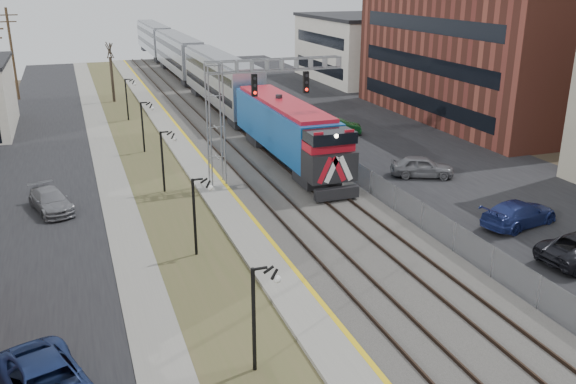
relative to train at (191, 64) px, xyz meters
name	(u,v)px	position (x,y,z in m)	size (l,w,h in m)	color
street_west	(42,173)	(-17.00, -31.70, -2.90)	(7.00, 120.00, 0.04)	black
sidewalk	(108,166)	(-12.50, -31.70, -2.88)	(2.00, 120.00, 0.08)	gray
grass_median	(150,162)	(-9.50, -31.70, -2.89)	(4.00, 120.00, 0.06)	#4B4F2A
platform	(190,157)	(-6.50, -31.70, -2.80)	(2.00, 120.00, 0.24)	gray
ballast_bed	(253,152)	(-1.50, -31.70, -2.82)	(8.00, 120.00, 0.20)	#595651
parking_lot	(388,140)	(10.50, -31.70, -2.90)	(16.00, 120.00, 0.04)	black
platform_edge	(201,155)	(-5.62, -31.70, -2.67)	(0.24, 120.00, 0.01)	gold
track_near	(228,152)	(-3.50, -31.70, -2.64)	(1.58, 120.00, 0.15)	#2D2119
track_far	(271,148)	(0.00, -31.70, -2.64)	(1.58, 120.00, 0.15)	#2D2119
train	(191,64)	(0.00, 0.00, 0.00)	(3.00, 85.85, 5.33)	#13509A
signal_gantry	(241,101)	(-4.28, -38.71, 2.67)	(9.00, 1.07, 8.15)	gray
lampposts	(193,216)	(-9.50, -48.42, -0.92)	(0.14, 62.14, 4.00)	black
fence	(303,138)	(2.70, -31.70, -2.12)	(0.04, 120.00, 1.60)	gray
buildings_east	(564,63)	(24.50, -35.52, 3.39)	(16.00, 76.00, 15.00)	#AAA189
bare_trees	(22,125)	(-18.16, -27.79, -0.22)	(12.30, 42.30, 5.95)	#382D23
car_lot_d	(519,214)	(8.07, -50.99, -2.21)	(1.98, 4.87, 1.41)	navy
car_lot_e	(422,167)	(7.70, -41.56, -2.19)	(1.73, 4.29, 1.46)	slate
car_lot_f	(338,127)	(7.30, -28.46, -2.26)	(1.40, 4.03, 1.33)	#0B3A15
car_street_b	(51,201)	(-16.30, -39.88, -2.28)	(1.79, 4.40, 1.28)	slate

